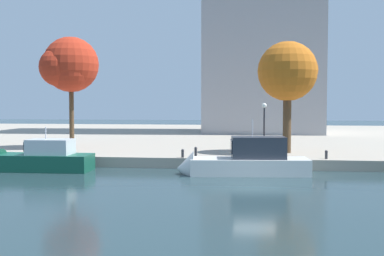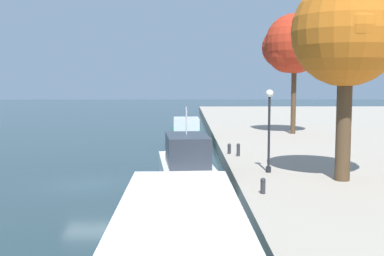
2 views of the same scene
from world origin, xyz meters
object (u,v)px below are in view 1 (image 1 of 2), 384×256
motor_yacht_1 (242,163)px  lamp_post (264,124)px  tree_0 (289,72)px  tree_2 (69,67)px  motor_yacht_0 (37,162)px  mooring_bollard_1 (183,153)px  mooring_bollard_0 (326,154)px  mooring_bollard_2 (196,152)px

motor_yacht_1 → lamp_post: (1.64, 4.25, 2.56)m
lamp_post → tree_0: bearing=54.7°
tree_0 → tree_2: size_ratio=0.91×
motor_yacht_0 → tree_2: bearing=-84.8°
mooring_bollard_1 → tree_0: size_ratio=0.07×
lamp_post → tree_0: 5.64m
mooring_bollard_0 → tree_2: bearing=165.4°
mooring_bollard_0 → motor_yacht_1: bearing=-152.7°
motor_yacht_1 → mooring_bollard_2: motor_yacht_1 is taller
motor_yacht_1 → mooring_bollard_1: size_ratio=14.16×
motor_yacht_0 → motor_yacht_1: 15.20m
mooring_bollard_0 → lamp_post: bearing=167.6°
lamp_post → tree_0: size_ratio=0.45×
mooring_bollard_2 → lamp_post: 5.79m
motor_yacht_0 → mooring_bollard_2: bearing=-165.5°
mooring_bollard_0 → mooring_bollard_1: (-10.90, -0.43, -0.00)m
motor_yacht_0 → motor_yacht_1: (15.20, -0.06, 0.16)m
motor_yacht_1 → mooring_bollard_2: bearing=-47.1°
mooring_bollard_0 → tree_0: 8.02m
mooring_bollard_2 → motor_yacht_0: bearing=-164.4°
mooring_bollard_1 → tree_0: 11.48m
mooring_bollard_1 → tree_2: tree_2 is taller
mooring_bollard_1 → tree_2: (-11.57, 6.29, 7.21)m
mooring_bollard_1 → motor_yacht_0: bearing=-165.4°
motor_yacht_1 → mooring_bollard_0: size_ratio=14.04×
tree_0 → mooring_bollard_2: bearing=-151.9°
motor_yacht_0 → lamp_post: bearing=-167.1°
mooring_bollard_0 → mooring_bollard_2: mooring_bollard_2 is taller
lamp_post → tree_2: (-17.84, 4.85, 5.02)m
mooring_bollard_0 → mooring_bollard_1: mooring_bollard_0 is taller
mooring_bollard_1 → mooring_bollard_2: size_ratio=0.83×
mooring_bollard_1 → mooring_bollard_0: bearing=2.2°
tree_0 → tree_2: 20.05m
motor_yacht_0 → mooring_bollard_2: 12.00m
motor_yacht_0 → mooring_bollard_0: size_ratio=12.01×
motor_yacht_0 → motor_yacht_1: size_ratio=0.86×
motor_yacht_1 → tree_2: tree_2 is taller
motor_yacht_1 → tree_2: size_ratio=0.91×
motor_yacht_1 → tree_2: (-16.20, 9.10, 7.58)m
mooring_bollard_1 → mooring_bollard_2: (0.96, 0.47, 0.07)m
motor_yacht_1 → tree_2: 20.07m
motor_yacht_0 → mooring_bollard_2: size_ratio=10.06×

